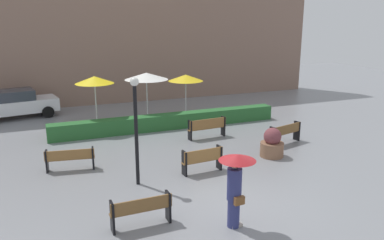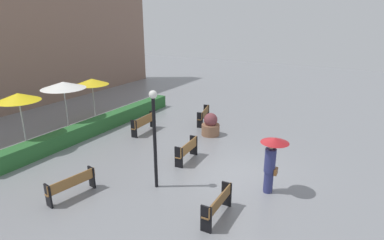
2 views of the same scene
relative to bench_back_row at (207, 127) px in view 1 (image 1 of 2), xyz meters
The scene contains 15 objects.
ground_plane 6.55m from the bench_back_row, 107.85° to the right, with size 60.00×60.00×0.00m, color gray.
bench_back_row is the anchor object (origin of this frame).
bench_far_right 3.49m from the bench_back_row, 35.59° to the right, with size 1.74×0.74×0.88m.
bench_mid_center 4.14m from the bench_back_row, 116.49° to the right, with size 1.53×0.45×0.89m.
bench_far_left 6.42m from the bench_back_row, 164.29° to the right, with size 1.74×0.59×0.80m.
bench_near_left 8.11m from the bench_back_row, 126.40° to the right, with size 1.63×0.37×0.84m.
pedestrian_with_umbrella 7.90m from the bench_back_row, 109.06° to the right, with size 0.95×0.95×2.03m.
planter_pot 3.47m from the bench_back_row, 66.62° to the right, with size 0.93×0.93×1.17m.
lamp_post 5.93m from the bench_back_row, 137.88° to the right, with size 0.28×0.28×3.55m.
patio_umbrella_yellow 5.89m from the bench_back_row, 143.38° to the left, with size 1.85×1.85×2.66m.
patio_umbrella_white 4.54m from the bench_back_row, 115.72° to the left, with size 2.24×2.24×2.64m.
patio_umbrella_yellow_far 4.52m from the bench_back_row, 82.38° to the left, with size 1.93×1.93×2.37m.
hedge_strip 2.46m from the bench_back_row, 116.93° to the left, with size 11.50×0.70×0.74m, color #28602D.
building_facade 10.82m from the bench_back_row, 101.56° to the left, with size 28.00×1.20×9.42m, color #846656.
parked_car 11.09m from the bench_back_row, 138.00° to the left, with size 4.44×2.54×1.57m.
Camera 1 is at (-4.98, -9.18, 5.25)m, focal length 35.93 mm.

